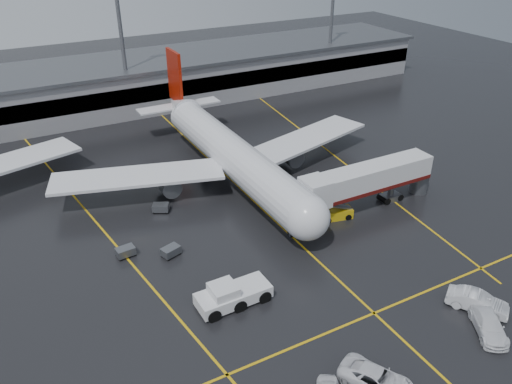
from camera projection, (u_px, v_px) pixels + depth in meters
ground at (262, 209)px, 65.22m from camera, size 220.00×220.00×0.00m
apron_line_centre at (262, 209)px, 65.21m from camera, size 0.25×90.00×0.02m
apron_line_stop at (374, 313)px, 48.26m from camera, size 60.00×0.25×0.02m
apron_line_left at (87, 212)px, 64.60m from camera, size 9.99×69.35×0.02m
apron_line_right at (331, 153)px, 80.40m from camera, size 7.57×69.64×0.02m
terminal at (145, 81)px, 100.06m from camera, size 122.00×19.00×8.60m
light_mast_mid at (121, 36)px, 88.50m from camera, size 3.00×1.20×25.45m
light_mast_right at (332, 15)px, 107.20m from camera, size 3.00×1.20×25.45m
main_airliner at (229, 152)px, 70.65m from camera, size 48.80×45.60×14.10m
jet_bridge at (368, 181)px, 63.63m from camera, size 19.90×3.40×6.05m
pushback_tractor at (231, 295)px, 48.98m from camera, size 7.34×3.24×2.61m
belt_loader at (336, 214)px, 63.02m from camera, size 4.32×2.63×2.56m
service_van_a at (377, 380)px, 40.33m from camera, size 5.34×6.80×1.72m
service_van_b at (488, 324)px, 45.81m from camera, size 4.92×6.06×1.65m
service_van_c at (477, 302)px, 48.32m from camera, size 4.76×5.79×1.86m
baggage_cart_a at (171, 251)px, 56.07m from camera, size 2.31×1.86×1.12m
baggage_cart_b at (126, 251)px, 55.99m from camera, size 2.11×1.48×1.12m
baggage_cart_c at (161, 208)px, 64.32m from camera, size 2.38×2.10×1.12m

